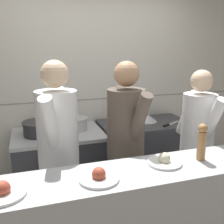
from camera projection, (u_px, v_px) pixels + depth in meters
wall_back_tiled at (92, 87)px, 3.35m from camera, size 8.00×0.06×2.60m
oven_range at (60, 168)px, 3.04m from camera, size 0.99×0.71×0.87m
prep_counter at (144, 156)px, 3.36m from camera, size 1.11×0.65×0.89m
stock_pot at (39, 128)px, 2.84m from camera, size 0.36×0.36×0.15m
sauce_pot at (77, 123)px, 3.02m from camera, size 0.25×0.25×0.14m
mixing_bowl_steel at (147, 117)px, 3.30m from camera, size 0.26×0.26×0.10m
chefs_knife at (170, 124)px, 3.17m from camera, size 0.31×0.18×0.02m
plated_dish_main at (3, 192)px, 1.52m from camera, size 0.27×0.27×0.10m
plated_dish_appetiser at (99, 177)px, 1.70m from camera, size 0.26×0.26×0.09m
plated_dish_dessert at (164, 161)px, 1.94m from camera, size 0.26×0.26×0.09m
pepper_mill at (202, 141)px, 1.98m from camera, size 0.07×0.07×0.29m
chef_head_cook at (59, 149)px, 2.24m from camera, size 0.44×0.73×1.70m
chef_sous at (126, 143)px, 2.42m from camera, size 0.39×0.74×1.69m
chef_line at (197, 140)px, 2.64m from camera, size 0.33×0.69×1.59m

